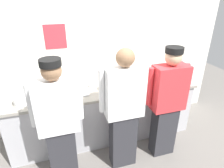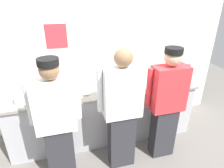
{
  "view_description": "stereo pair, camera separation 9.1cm",
  "coord_description": "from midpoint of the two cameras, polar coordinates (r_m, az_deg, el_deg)",
  "views": [
    {
      "loc": [
        -0.65,
        -2.19,
        2.21
      ],
      "look_at": [
        0.13,
        0.35,
        0.96
      ],
      "focal_mm": 30.61,
      "sensor_mm": 36.0,
      "label": 1
    },
    {
      "loc": [
        -0.56,
        -2.22,
        2.21
      ],
      "look_at": [
        0.13,
        0.35,
        0.96
      ],
      "focal_mm": 30.61,
      "sensor_mm": 36.0,
      "label": 2
    }
  ],
  "objects": [
    {
      "name": "ramekin_orange_sauce",
      "position": [
        2.99,
        -5.17,
        -0.32
      ],
      "size": [
        0.09,
        0.09,
        0.05
      ],
      "color": "white",
      "rests_on": "prep_counter"
    },
    {
      "name": "squeeze_bottle_primary",
      "position": [
        2.74,
        -21.04,
        -3.05
      ],
      "size": [
        0.06,
        0.06,
        0.2
      ],
      "color": "#56A333",
      "rests_on": "prep_counter"
    },
    {
      "name": "wall_back",
      "position": [
        3.21,
        -3.85,
        10.33
      ],
      "size": [
        4.57,
        0.11,
        2.77
      ],
      "color": "silver",
      "rests_on": "ground"
    },
    {
      "name": "ramekin_yellow_sauce",
      "position": [
        3.08,
        -23.99,
        -1.86
      ],
      "size": [
        0.1,
        0.1,
        0.04
      ],
      "color": "white",
      "rests_on": "prep_counter"
    },
    {
      "name": "mixing_bowl_steel",
      "position": [
        3.25,
        16.52,
        1.46
      ],
      "size": [
        0.38,
        0.38,
        0.12
      ],
      "primitive_type": "cylinder",
      "color": "#B7BABF",
      "rests_on": "prep_counter"
    },
    {
      "name": "plate_stack_rear",
      "position": [
        2.8,
        -24.65,
        -4.12
      ],
      "size": [
        0.19,
        0.19,
        0.1
      ],
      "color": "white",
      "rests_on": "prep_counter"
    },
    {
      "name": "ramekin_green_sauce",
      "position": [
        3.05,
        13.84,
        -0.46
      ],
      "size": [
        0.11,
        0.11,
        0.05
      ],
      "color": "white",
      "rests_on": "prep_counter"
    },
    {
      "name": "ground_plane",
      "position": [
        3.18,
        0.14,
        -18.82
      ],
      "size": [
        9.0,
        9.0,
        0.0
      ],
      "primitive_type": "plane",
      "color": "slate"
    },
    {
      "name": "chef_center",
      "position": [
        2.44,
        4.11,
        -7.63
      ],
      "size": [
        0.61,
        0.24,
        1.68
      ],
      "color": "#2D2D33",
      "rests_on": "ground"
    },
    {
      "name": "chef_near_left",
      "position": [
        2.33,
        -15.1,
        -10.71
      ],
      "size": [
        0.59,
        0.24,
        1.63
      ],
      "color": "#2D2D33",
      "rests_on": "ground"
    },
    {
      "name": "ramekin_red_sauce",
      "position": [
        3.02,
        7.51,
        -0.27
      ],
      "size": [
        0.09,
        0.09,
        0.04
      ],
      "color": "white",
      "rests_on": "prep_counter"
    },
    {
      "name": "plate_stack_front",
      "position": [
        2.9,
        -0.8,
        -1.02
      ],
      "size": [
        0.24,
        0.24,
        0.06
      ],
      "color": "white",
      "rests_on": "prep_counter"
    },
    {
      "name": "prep_counter",
      "position": [
        3.17,
        -1.61,
        -8.46
      ],
      "size": [
        2.91,
        0.69,
        0.9
      ],
      "color": "#B2B2B7",
      "rests_on": "ground"
    },
    {
      "name": "chef_far_right",
      "position": [
        2.71,
        16.92,
        -5.43
      ],
      "size": [
        0.6,
        0.24,
        1.64
      ],
      "color": "#2D2D33",
      "rests_on": "ground"
    },
    {
      "name": "squeeze_bottle_secondary",
      "position": [
        3.18,
        4.61,
        2.48
      ],
      "size": [
        0.06,
        0.06,
        0.19
      ],
      "color": "#56A333",
      "rests_on": "prep_counter"
    },
    {
      "name": "squeeze_bottle_spare",
      "position": [
        3.2,
        9.63,
        2.39
      ],
      "size": [
        0.06,
        0.06,
        0.19
      ],
      "color": "#56A333",
      "rests_on": "prep_counter"
    },
    {
      "name": "deli_cup",
      "position": [
        3.13,
        2.23,
        1.38
      ],
      "size": [
        0.09,
        0.09,
        0.1
      ],
      "primitive_type": "cylinder",
      "color": "white",
      "rests_on": "prep_counter"
    },
    {
      "name": "sheet_tray",
      "position": [
        2.87,
        -10.86,
        -2.2
      ],
      "size": [
        0.48,
        0.34,
        0.02
      ],
      "primitive_type": "cube",
      "rotation": [
        0.0,
        0.0,
        -0.08
      ],
      "color": "#B7BABF",
      "rests_on": "prep_counter"
    }
  ]
}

